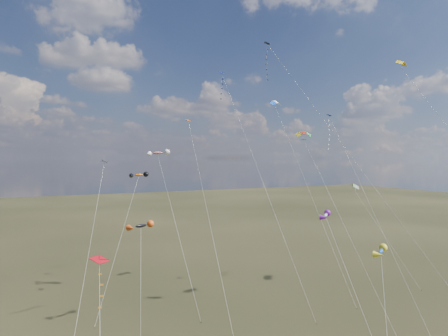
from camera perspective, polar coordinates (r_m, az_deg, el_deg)
name	(u,v)px	position (r m, az deg, el deg)	size (l,w,h in m)	color
diamond_black_high	(279,77)	(60.30, 7.90, 12.79)	(11.92, 27.65, 37.75)	black
diamond_navy_tall	(227,100)	(64.93, 0.49, 9.67)	(3.34, 21.02, 34.58)	#121A51
diamond_black_mid	(96,210)	(50.27, -17.82, -5.77)	(6.22, 13.21, 20.15)	black
diamond_red_low	(100,290)	(33.33, -17.35, -16.34)	(1.92, 7.70, 12.77)	#A40A13
diamond_navy_right	(333,141)	(65.23, 15.34, 3.73)	(3.02, 20.63, 27.38)	#0C1B4C
diamond_orange_center	(201,181)	(53.90, -3.31, -1.81)	(1.07, 15.72, 26.05)	#CE4E0C
parafoil_yellow	(403,63)	(63.36, 24.19, 13.53)	(7.41, 23.93, 34.64)	yellow
parafoil_blue_white	(277,103)	(67.31, 7.51, 9.19)	(3.89, 16.63, 30.29)	blue
parafoil_striped	(355,185)	(69.21, 18.27, -2.29)	(7.10, 9.69, 16.72)	yellow
parafoil_tricolor	(304,134)	(55.95, 11.38, 4.80)	(4.63, 13.78, 24.42)	gold
novelty_black_orange	(141,226)	(51.53, -11.78, -8.12)	(4.29, 10.25, 12.40)	black
novelty_orange_black	(139,176)	(63.46, -12.11, -1.07)	(9.98, 12.96, 18.25)	#E05A05
novelty_white_purple	(326,216)	(42.42, 14.39, -6.67)	(2.62, 11.92, 14.93)	silver
novelty_redwhite_stripe	(158,153)	(63.16, -9.44, 2.07)	(3.37, 16.73, 21.75)	red
novelty_blue_yellow	(381,252)	(38.49, 21.51, -11.08)	(6.26, 6.95, 12.61)	#1B48B3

